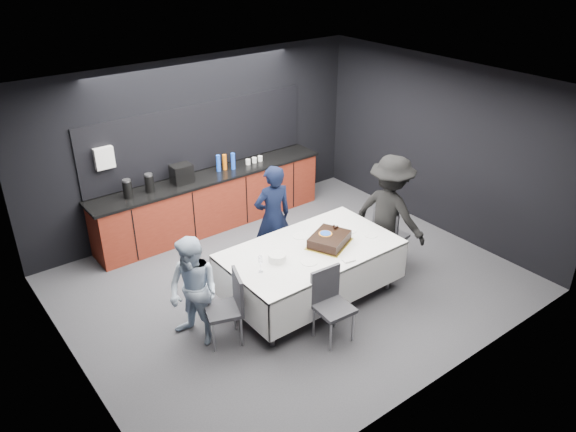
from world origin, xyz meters
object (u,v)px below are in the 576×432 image
object	(u,v)px
person_right	(390,213)
cake_assembly	(329,240)
champagne_flute	(260,261)
person_center	(273,217)
chair_left	(230,303)
plate_stack	(277,257)
chair_near	(330,300)
person_left	(194,292)
party_table	(311,257)
chair_right	(388,233)

from	to	relation	value
person_right	cake_assembly	bearing A→B (deg)	80.13
champagne_flute	person_center	world-z (taller)	person_center
chair_left	person_center	size ratio (longest dim) A/B	0.58
plate_stack	person_right	bearing A→B (deg)	-2.26
chair_near	person_left	bearing A→B (deg)	145.52
person_center	person_right	bearing A→B (deg)	150.50
chair_left	person_center	distance (m)	1.81
person_right	person_left	bearing A→B (deg)	75.73
chair_near	person_right	world-z (taller)	person_right
person_right	party_table	bearing A→B (deg)	77.30
person_left	chair_left	bearing A→B (deg)	35.41
cake_assembly	champagne_flute	world-z (taller)	champagne_flute
person_center	champagne_flute	bearing A→B (deg)	56.99
chair_right	cake_assembly	bearing A→B (deg)	-178.83
champagne_flute	chair_near	bearing A→B (deg)	-53.06
chair_right	person_left	world-z (taller)	person_left
chair_left	chair_right	world-z (taller)	same
person_center	plate_stack	bearing A→B (deg)	65.78
chair_left	person_right	xyz separation A→B (m)	(2.75, 0.03, 0.34)
party_table	person_left	xyz separation A→B (m)	(-1.67, 0.16, 0.06)
party_table	champagne_flute	xyz separation A→B (m)	(-0.85, -0.06, 0.30)
champagne_flute	chair_left	distance (m)	0.63
cake_assembly	chair_right	xyz separation A→B (m)	(1.19, 0.02, -0.32)
person_left	person_right	world-z (taller)	person_right
cake_assembly	chair_left	xyz separation A→B (m)	(-1.59, -0.02, -0.32)
champagne_flute	plate_stack	bearing A→B (deg)	14.49
champagne_flute	party_table	bearing A→B (deg)	4.32
chair_near	person_right	size ratio (longest dim) A/B	0.53
champagne_flute	chair_right	xyz separation A→B (m)	(2.30, 0.02, -0.40)
chair_right	person_right	distance (m)	0.34
champagne_flute	chair_right	size ratio (longest dim) A/B	0.24
chair_right	person_right	world-z (taller)	person_right
cake_assembly	person_left	xyz separation A→B (m)	(-1.93, 0.23, -0.14)
plate_stack	chair_near	size ratio (longest dim) A/B	0.25
cake_assembly	chair_near	distance (m)	0.96
party_table	chair_right	distance (m)	1.45
chair_left	person_right	world-z (taller)	person_right
plate_stack	person_right	size ratio (longest dim) A/B	0.13
cake_assembly	chair_right	bearing A→B (deg)	1.17
party_table	person_center	distance (m)	1.01
champagne_flute	chair_left	size ratio (longest dim) A/B	0.24
person_right	chair_right	bearing A→B (deg)	-68.93
cake_assembly	person_right	distance (m)	1.16
plate_stack	person_center	world-z (taller)	person_center
person_center	person_right	size ratio (longest dim) A/B	0.91
party_table	chair_left	world-z (taller)	chair_left
chair_left	person_center	world-z (taller)	person_center
champagne_flute	chair_near	xyz separation A→B (m)	(0.53, -0.70, -0.40)
party_table	plate_stack	bearing A→B (deg)	178.26
plate_stack	chair_right	bearing A→B (deg)	-1.75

